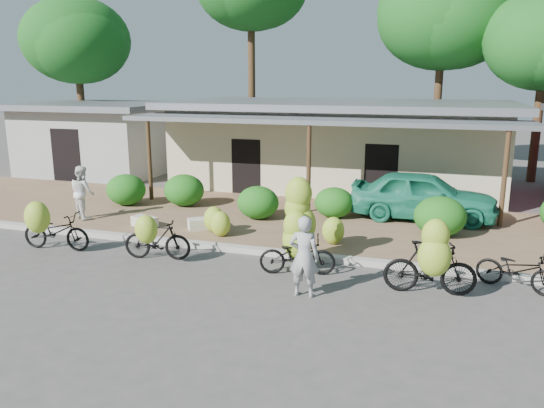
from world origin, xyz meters
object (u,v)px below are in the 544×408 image
at_px(sack_far, 145,221).
at_px(vendor, 304,256).
at_px(bike_far_right, 517,270).
at_px(teal_van, 423,195).
at_px(tree_near_right, 541,40).
at_px(sack_near, 204,224).
at_px(bystander, 83,192).
at_px(bike_left, 155,238).
at_px(tree_back_left, 74,39).
at_px(tree_center_right, 439,15).
at_px(bike_far_left, 53,229).
at_px(bike_center, 298,234).
at_px(bike_right, 431,263).

bearing_deg(sack_far, vendor, -29.74).
bearing_deg(bike_far_right, vendor, 132.54).
xyz_separation_m(bike_far_right, teal_van, (-2.08, 4.75, 0.41)).
bearing_deg(tree_near_right, sack_near, -130.14).
xyz_separation_m(tree_near_right, bystander, (-13.50, -11.39, -4.79)).
relative_size(bike_left, sack_near, 1.97).
distance_m(tree_back_left, sack_near, 16.19).
relative_size(sack_far, vendor, 0.46).
bearing_deg(tree_back_left, bystander, -52.82).
height_order(tree_center_right, vendor, tree_center_right).
xyz_separation_m(tree_near_right, bike_far_left, (-12.44, -13.97, -5.13)).
bearing_deg(tree_center_right, teal_van, -89.22).
bearing_deg(sack_far, tree_back_left, 133.77).
bearing_deg(teal_van, bike_far_left, 122.88).
bearing_deg(tree_back_left, bike_far_left, -55.54).
height_order(tree_back_left, sack_far, tree_back_left).
xyz_separation_m(bike_far_right, sack_far, (-9.50, 1.49, -0.17)).
xyz_separation_m(bike_center, bike_far_right, (4.54, 0.24, -0.40)).
height_order(sack_far, bystander, bystander).
bearing_deg(bike_far_left, vendor, -101.85).
bearing_deg(tree_near_right, bystander, -139.83).
distance_m(bike_far_right, teal_van, 5.20).
bearing_deg(sack_far, sack_near, 9.44).
distance_m(bike_left, bike_center, 3.37).
distance_m(bystander, teal_van, 10.10).
relative_size(sack_far, teal_van, 0.18).
relative_size(tree_center_right, bike_center, 4.46).
xyz_separation_m(tree_center_right, bike_far_left, (-8.44, -15.97, -6.43)).
xyz_separation_m(sack_near, sack_far, (-1.70, -0.28, -0.01)).
distance_m(bike_left, bike_right, 6.21).
bearing_deg(bystander, sack_far, -156.55).
xyz_separation_m(tree_near_right, teal_van, (-3.86, -8.38, -4.86)).
bearing_deg(tree_center_right, bike_right, -88.01).
height_order(bike_far_left, bike_far_right, bike_far_left).
distance_m(tree_back_left, teal_van, 19.21).
bearing_deg(bike_center, sack_far, 56.91).
distance_m(tree_near_right, sack_far, 17.10).
xyz_separation_m(tree_back_left, bystander, (7.50, -9.89, -5.22)).
height_order(bike_right, teal_van, bike_right).
distance_m(tree_back_left, sack_far, 15.22).
relative_size(tree_center_right, bike_far_right, 5.37).
bearing_deg(tree_near_right, tree_center_right, 153.43).
relative_size(bike_center, sack_far, 2.77).
distance_m(bike_far_left, vendor, 6.69).
relative_size(tree_near_right, bike_right, 4.06).
xyz_separation_m(tree_center_right, bike_far_right, (2.22, -15.13, -6.58)).
bearing_deg(bike_left, bike_far_right, -95.09).
xyz_separation_m(bike_center, sack_near, (-3.26, 2.01, -0.55)).
xyz_separation_m(bike_left, bike_right, (6.21, -0.23, 0.15)).
xyz_separation_m(bike_right, sack_near, (-6.14, 2.71, -0.44)).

